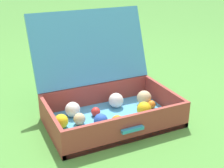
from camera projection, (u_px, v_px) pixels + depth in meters
ground_plane at (123, 123)px, 1.58m from camera, size 16.00×16.00×0.00m
open_suitcase at (106, 97)px, 1.61m from camera, size 0.65×0.59×0.53m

